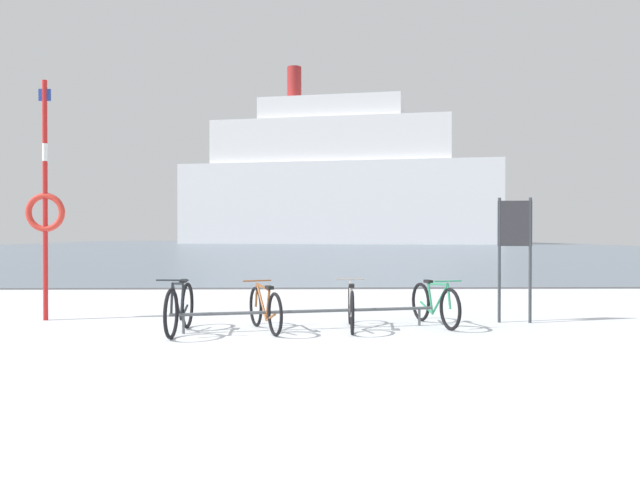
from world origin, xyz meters
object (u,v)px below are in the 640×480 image
bicycle_2 (351,307)px  rescue_post (45,204)px  bicycle_0 (180,308)px  info_sign (515,238)px  ferry_ship (337,184)px  bicycle_1 (265,309)px  bicycle_3 (435,304)px

bicycle_2 → rescue_post: size_ratio=0.41×
bicycle_0 → info_sign: (5.31, 1.00, 1.03)m
bicycle_2 → ferry_ship: bearing=87.4°
bicycle_1 → info_sign: info_sign is taller
bicycle_0 → info_sign: 5.50m
rescue_post → ferry_ship: size_ratio=0.08×
rescue_post → bicycle_2: bearing=-11.8°
bicycle_2 → info_sign: info_sign is taller
bicycle_2 → bicycle_3: bearing=14.2°
bicycle_3 → info_sign: size_ratio=0.79×
bicycle_3 → ferry_ship: bearing=88.3°
bicycle_2 → bicycle_3: bicycle_2 is taller
info_sign → ferry_ship: ferry_ship is taller
bicycle_2 → bicycle_0: bearing=-171.9°
bicycle_3 → bicycle_0: bearing=-169.7°
bicycle_1 → ferry_ship: bearing=86.5°
bicycle_1 → bicycle_0: bearing=-170.6°
bicycle_3 → rescue_post: size_ratio=0.40×
bicycle_2 → info_sign: size_ratio=0.81×
info_sign → ferry_ship: bearing=89.3°
bicycle_1 → bicycle_3: (2.69, 0.51, 0.00)m
bicycle_2 → ferry_ship: size_ratio=0.03×
bicycle_1 → ferry_ship: 84.61m
bicycle_3 → ferry_ship: ferry_ship is taller
bicycle_0 → ferry_ship: size_ratio=0.03×
bicycle_0 → bicycle_3: 3.99m
rescue_post → info_sign: bearing=-3.2°
rescue_post → ferry_ship: (8.94, 82.76, 7.16)m
info_sign → bicycle_2: bearing=-167.1°
bicycle_3 → ferry_ship: (2.44, 83.49, 8.79)m
bicycle_0 → bicycle_2: size_ratio=1.01×
bicycle_0 → ferry_ship: 84.89m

